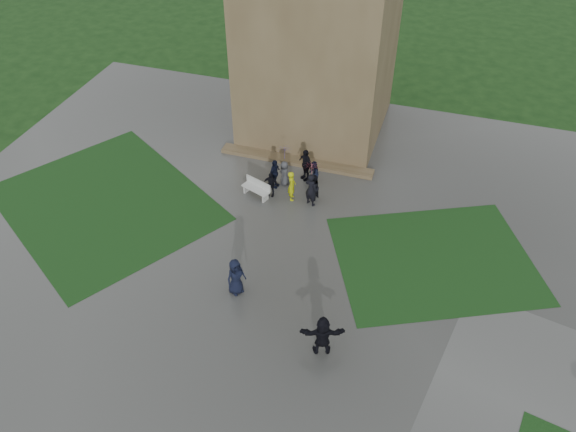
% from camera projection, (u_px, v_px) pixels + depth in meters
% --- Properties ---
extents(ground, '(120.00, 120.00, 0.00)m').
position_uv_depth(ground, '(226.00, 295.00, 24.74)').
color(ground, black).
extents(plaza, '(34.00, 34.00, 0.02)m').
position_uv_depth(plaza, '(243.00, 264.00, 26.18)').
color(plaza, '#3C3C39').
rests_on(plaza, ground).
extents(lawn_inset_left, '(14.10, 13.46, 0.01)m').
position_uv_depth(lawn_inset_left, '(106.00, 203.00, 29.56)').
color(lawn_inset_left, black).
rests_on(lawn_inset_left, plaza).
extents(lawn_inset_right, '(11.12, 10.15, 0.01)m').
position_uv_depth(lawn_inset_right, '(434.00, 259.00, 26.39)').
color(lawn_inset_right, black).
rests_on(lawn_inset_right, plaza).
extents(tower_plinth, '(9.00, 0.80, 0.22)m').
position_uv_depth(tower_plinth, '(296.00, 161.00, 32.32)').
color(tower_plinth, brown).
rests_on(tower_plinth, plaza).
extents(bench, '(1.70, 1.04, 0.94)m').
position_uv_depth(bench, '(257.00, 188.00, 29.75)').
color(bench, beige).
rests_on(bench, plaza).
extents(visitor_cluster, '(3.15, 3.14, 2.57)m').
position_uv_depth(visitor_cluster, '(296.00, 174.00, 29.68)').
color(visitor_cluster, black).
rests_on(visitor_cluster, plaza).
extents(pedestrian_mid, '(1.02, 1.11, 1.88)m').
position_uv_depth(pedestrian_mid, '(236.00, 277.00, 24.28)').
color(pedestrian_mid, black).
rests_on(pedestrian_mid, plaza).
extents(pedestrian_near, '(1.91, 1.18, 1.94)m').
position_uv_depth(pedestrian_near, '(323.00, 336.00, 21.86)').
color(pedestrian_near, black).
rests_on(pedestrian_near, plaza).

